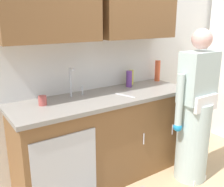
{
  "coord_description": "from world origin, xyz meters",
  "views": [
    {
      "loc": [
        -1.93,
        -1.48,
        1.7
      ],
      "look_at": [
        -0.56,
        0.55,
        1.0
      ],
      "focal_mm": 41.68,
      "sensor_mm": 36.0,
      "label": 1
    }
  ],
  "objects_px": {
    "sink": "(81,101)",
    "cup_by_sink": "(43,101)",
    "bottle_cleaner_spray": "(157,71)",
    "bottle_water_tall": "(131,77)",
    "knife_on_counter": "(125,95)",
    "bottle_water_short": "(129,79)",
    "person_at_sink": "(194,119)"
  },
  "relations": [
    {
      "from": "bottle_cleaner_spray",
      "to": "cup_by_sink",
      "type": "bearing_deg",
      "value": -175.15
    },
    {
      "from": "person_at_sink",
      "to": "bottle_cleaner_spray",
      "type": "relative_size",
      "value": 6.22
    },
    {
      "from": "cup_by_sink",
      "to": "knife_on_counter",
      "type": "distance_m",
      "value": 0.83
    },
    {
      "from": "bottle_cleaner_spray",
      "to": "bottle_water_tall",
      "type": "bearing_deg",
      "value": 173.32
    },
    {
      "from": "cup_by_sink",
      "to": "bottle_water_short",
      "type": "bearing_deg",
      "value": 5.11
    },
    {
      "from": "knife_on_counter",
      "to": "cup_by_sink",
      "type": "bearing_deg",
      "value": -120.67
    },
    {
      "from": "bottle_cleaner_spray",
      "to": "sink",
      "type": "bearing_deg",
      "value": -171.2
    },
    {
      "from": "sink",
      "to": "cup_by_sink",
      "type": "distance_m",
      "value": 0.38
    },
    {
      "from": "bottle_water_short",
      "to": "bottle_cleaner_spray",
      "type": "distance_m",
      "value": 0.49
    },
    {
      "from": "person_at_sink",
      "to": "knife_on_counter",
      "type": "height_order",
      "value": "person_at_sink"
    },
    {
      "from": "bottle_water_tall",
      "to": "cup_by_sink",
      "type": "xyz_separation_m",
      "value": [
        -1.17,
        -0.18,
        -0.04
      ]
    },
    {
      "from": "bottle_cleaner_spray",
      "to": "cup_by_sink",
      "type": "relative_size",
      "value": 2.97
    },
    {
      "from": "bottle_cleaner_spray",
      "to": "knife_on_counter",
      "type": "relative_size",
      "value": 1.09
    },
    {
      "from": "cup_by_sink",
      "to": "knife_on_counter",
      "type": "xyz_separation_m",
      "value": [
        0.81,
        -0.18,
        -0.04
      ]
    },
    {
      "from": "bottle_water_tall",
      "to": "bottle_water_short",
      "type": "bearing_deg",
      "value": -138.93
    },
    {
      "from": "knife_on_counter",
      "to": "bottle_water_tall",
      "type": "bearing_deg",
      "value": 117.05
    },
    {
      "from": "sink",
      "to": "bottle_cleaner_spray",
      "type": "bearing_deg",
      "value": 8.8
    },
    {
      "from": "person_at_sink",
      "to": "bottle_water_short",
      "type": "relative_size",
      "value": 8.61
    },
    {
      "from": "bottle_water_short",
      "to": "cup_by_sink",
      "type": "relative_size",
      "value": 2.14
    },
    {
      "from": "bottle_cleaner_spray",
      "to": "bottle_water_tall",
      "type": "relative_size",
      "value": 1.51
    },
    {
      "from": "sink",
      "to": "bottle_water_tall",
      "type": "bearing_deg",
      "value": 16.02
    },
    {
      "from": "bottle_water_short",
      "to": "bottle_water_tall",
      "type": "relative_size",
      "value": 1.09
    },
    {
      "from": "sink",
      "to": "cup_by_sink",
      "type": "height_order",
      "value": "sink"
    },
    {
      "from": "person_at_sink",
      "to": "bottle_water_short",
      "type": "xyz_separation_m",
      "value": [
        -0.32,
        0.71,
        0.34
      ]
    },
    {
      "from": "person_at_sink",
      "to": "bottle_water_short",
      "type": "bearing_deg",
      "value": 114.51
    },
    {
      "from": "bottle_cleaner_spray",
      "to": "cup_by_sink",
      "type": "xyz_separation_m",
      "value": [
        -1.56,
        -0.13,
        -0.09
      ]
    },
    {
      "from": "bottle_cleaner_spray",
      "to": "cup_by_sink",
      "type": "distance_m",
      "value": 1.57
    },
    {
      "from": "bottle_water_short",
      "to": "bottle_water_tall",
      "type": "bearing_deg",
      "value": 41.07
    },
    {
      "from": "bottle_water_short",
      "to": "cup_by_sink",
      "type": "xyz_separation_m",
      "value": [
        -1.08,
        -0.1,
        -0.05
      ]
    },
    {
      "from": "bottle_water_tall",
      "to": "knife_on_counter",
      "type": "height_order",
      "value": "bottle_water_tall"
    },
    {
      "from": "sink",
      "to": "cup_by_sink",
      "type": "bearing_deg",
      "value": 171.91
    },
    {
      "from": "person_at_sink",
      "to": "knife_on_counter",
      "type": "xyz_separation_m",
      "value": [
        -0.59,
        0.44,
        0.25
      ]
    }
  ]
}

